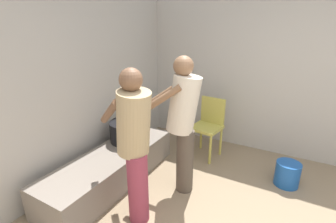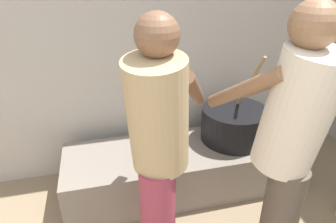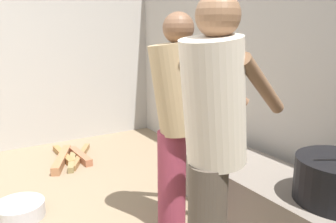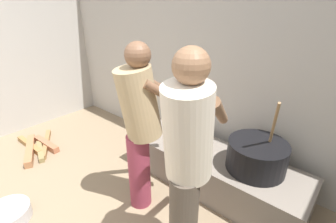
% 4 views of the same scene
% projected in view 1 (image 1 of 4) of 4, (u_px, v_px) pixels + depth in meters
% --- Properties ---
extents(block_enclosure_rear, '(5.00, 0.20, 2.33)m').
position_uv_depth(block_enclosure_rear, '(34.00, 96.00, 2.44)').
color(block_enclosure_rear, '#ADA8A0').
rests_on(block_enclosure_rear, ground_plane).
extents(block_enclosure_right, '(0.20, 5.34, 2.33)m').
position_uv_depth(block_enclosure_right, '(314.00, 80.00, 3.24)').
color(block_enclosure_right, '#ADA8A0').
rests_on(block_enclosure_right, ground_plane).
extents(hearth_ledge, '(1.89, 0.60, 0.38)m').
position_uv_depth(hearth_ledge, '(113.00, 167.00, 2.94)').
color(hearth_ledge, slate).
rests_on(hearth_ledge, ground_plane).
extents(cooking_pot_main, '(0.53, 0.53, 0.73)m').
position_uv_depth(cooking_pot_main, '(130.00, 131.00, 3.20)').
color(cooking_pot_main, black).
rests_on(cooking_pot_main, hearth_ledge).
extents(cook_in_cream_shirt, '(0.51, 0.72, 1.58)m').
position_uv_depth(cook_in_cream_shirt, '(183.00, 119.00, 2.56)').
color(cook_in_cream_shirt, '#4C4238').
rests_on(cook_in_cream_shirt, ground_plane).
extents(cook_in_tan_shirt, '(0.59, 0.72, 1.52)m').
position_uv_depth(cook_in_tan_shirt, '(134.00, 140.00, 2.14)').
color(cook_in_tan_shirt, '#8C3347').
rests_on(cook_in_tan_shirt, ground_plane).
extents(chair_olive, '(0.45, 0.45, 0.88)m').
position_uv_depth(chair_olive, '(208.00, 124.00, 3.49)').
color(chair_olive, '#B2A847').
rests_on(chair_olive, ground_plane).
extents(bucket_blue_plastic, '(0.29, 0.29, 0.30)m').
position_uv_depth(bucket_blue_plastic, '(287.00, 174.00, 2.87)').
color(bucket_blue_plastic, '#194C99').
rests_on(bucket_blue_plastic, ground_plane).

